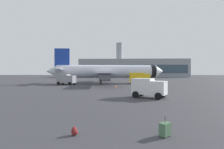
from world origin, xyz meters
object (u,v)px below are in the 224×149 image
airplane_at_gate (107,71)px  fuel_truck (139,78)px  rolling_suitcase (165,129)px  safety_cone_outer (116,87)px  cargo_van (149,87)px  traveller_backpack (74,131)px  safety_cone_near (140,83)px  safety_cone_far (152,88)px  safety_cone_mid (151,84)px  service_truck (66,79)px

airplane_at_gate → fuel_truck: size_ratio=5.80×
rolling_suitcase → safety_cone_outer: bearing=96.5°
cargo_van → safety_cone_outer: (-4.71, 13.82, -1.11)m
rolling_suitcase → traveller_backpack: (-4.92, -0.06, -0.16)m
safety_cone_near → safety_cone_far: bearing=-88.3°
safety_cone_outer → safety_cone_near: bearing=63.2°
safety_cone_mid → traveller_backpack: bearing=-106.2°
safety_cone_far → rolling_suitcase: 25.30m
safety_cone_near → safety_cone_far: 16.36m
service_truck → safety_cone_near: 20.70m
fuel_truck → airplane_at_gate: bearing=179.0°
fuel_truck → safety_cone_far: size_ratio=8.44×
safety_cone_mid → traveller_backpack: (-11.03, -38.04, -0.11)m
fuel_truck → safety_cone_far: fuel_truck is taller
safety_cone_far → cargo_van: bearing=-102.8°
rolling_suitcase → traveller_backpack: size_ratio=2.29×
airplane_at_gate → safety_cone_outer: 16.44m
airplane_at_gate → service_truck: airplane_at_gate is taller
cargo_van → safety_cone_mid: cargo_van is taller
safety_cone_far → rolling_suitcase: (-3.92, -25.00, 0.03)m
safety_cone_mid → safety_cone_far: bearing=-99.6°
safety_cone_mid → service_truck: bearing=-178.7°
safety_cone_near → rolling_suitcase: bearing=-94.8°
fuel_truck → safety_cone_mid: 6.47m
traveller_backpack → fuel_truck: bearing=79.0°
cargo_van → safety_cone_far: 11.01m
rolling_suitcase → safety_cone_far: bearing=81.1°
service_truck → traveller_backpack: size_ratio=10.79×
safety_cone_near → airplane_at_gate: bearing=165.2°
fuel_truck → safety_cone_far: (0.34, -18.76, -1.41)m
rolling_suitcase → fuel_truck: bearing=85.3°
service_truck → safety_cone_far: (20.77, -12.46, -1.25)m
cargo_van → rolling_suitcase: 14.43m
traveller_backpack → cargo_van: bearing=66.0°
airplane_at_gate → traveller_backpack: (1.43, -44.00, -3.42)m
safety_cone_mid → rolling_suitcase: 38.46m
fuel_truck → traveller_backpack: fuel_truck is taller
safety_cone_far → fuel_truck: bearing=91.0°
cargo_van → safety_cone_mid: 24.13m
service_truck → safety_cone_far: bearing=-31.0°
rolling_suitcase → service_truck: bearing=114.2°
rolling_suitcase → safety_cone_near: bearing=85.2°
airplane_at_gate → safety_cone_mid: bearing=-25.6°
fuel_truck → service_truck: bearing=-162.8°
cargo_van → safety_cone_mid: (4.62, 23.66, -1.11)m
safety_cone_mid → fuel_truck: bearing=113.6°
fuel_truck → cargo_van: bearing=-94.1°
safety_cone_far → safety_cone_outer: (-7.15, 3.14, -0.02)m
service_truck → safety_cone_far: size_ratio=7.08×
safety_cone_outer → rolling_suitcase: 28.32m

